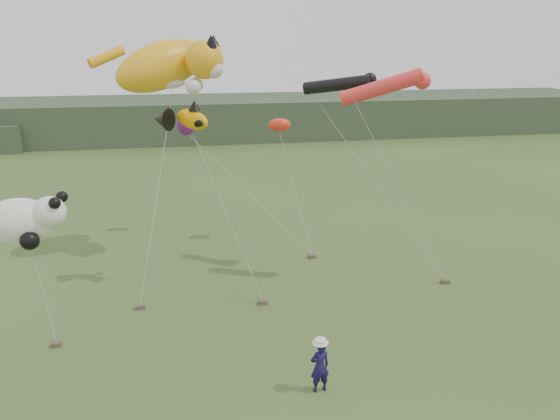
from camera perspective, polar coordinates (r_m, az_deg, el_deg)
The scene contains 9 objects.
ground at distance 17.87m, azimuth 2.79°, elevation -16.14°, with size 120.00×120.00×0.00m, color #385123.
headland at distance 59.69m, azimuth -10.52°, elevation 9.32°, with size 90.00×13.00×4.00m.
festival_attendant at distance 16.48m, azimuth 4.18°, elevation -16.00°, with size 0.59×0.39×1.61m, color #151141.
sandbag_anchors at distance 22.19m, azimuth -2.63°, elevation -8.84°, with size 15.54×6.23×0.16m.
cat_kite at distance 25.43m, azimuth -11.33°, elevation 14.63°, with size 5.96×4.07×3.18m.
fish_kite at distance 21.85m, azimuth -10.28°, elevation 9.38°, with size 2.51×1.63×1.25m.
tube_kites at distance 22.61m, azimuth 9.36°, elevation 12.74°, with size 4.42×3.64×1.56m.
panda_kite at distance 19.81m, azimuth -25.19°, elevation -1.03°, with size 2.78×1.80×1.73m.
misc_kites at distance 27.65m, azimuth -6.01°, elevation 8.90°, with size 5.45×2.78×1.15m.
Camera 1 is at (-3.67, -14.47, 9.82)m, focal length 35.00 mm.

